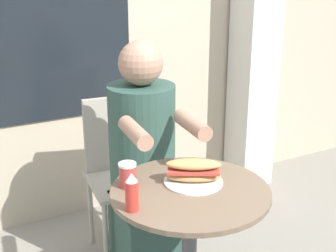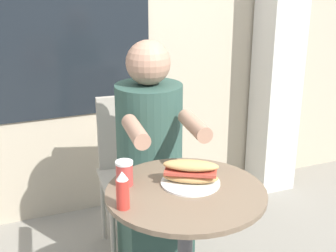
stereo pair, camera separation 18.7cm
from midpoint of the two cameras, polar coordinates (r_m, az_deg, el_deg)
name	(u,v)px [view 1 (the left image)]	position (r m, az deg, el deg)	size (l,w,h in m)	color
lattice_pillar	(257,18)	(3.25, 9.12, 12.83)	(0.26, 0.26, 2.40)	beige
cafe_table	(190,236)	(1.90, -0.24, -13.32)	(0.62, 0.62, 0.74)	brown
diner_chair	(120,162)	(2.60, -7.89, -4.36)	(0.42, 0.42, 0.87)	#ADA393
seated_diner	(145,183)	(2.29, -5.16, -6.97)	(0.37, 0.59, 1.23)	#2D4C42
sandwich_on_plate	(193,173)	(1.83, 0.19, -5.80)	(0.23, 0.23, 0.10)	white
drink_cup	(128,175)	(1.81, -7.91, -6.00)	(0.07, 0.07, 0.10)	#B73D38
condiment_bottle	(132,193)	(1.64, -7.73, -8.13)	(0.05, 0.05, 0.14)	red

